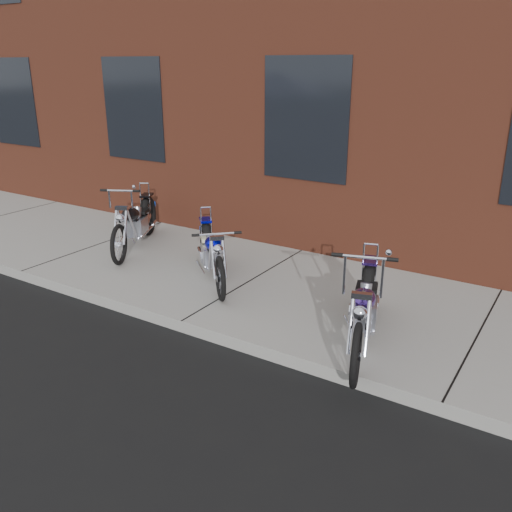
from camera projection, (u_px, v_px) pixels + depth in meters
The scene contains 6 objects.
ground at pixel (182, 333), 6.37m from camera, with size 120.00×120.00×0.00m, color black.
sidewalk at pixel (251, 285), 7.54m from camera, with size 22.00×3.00×0.15m, color gray.
building_brick at pixel (418, 12), 11.38m from camera, with size 22.00×10.00×8.00m, color brown.
chopper_purple at pixel (364, 311), 5.68m from camera, with size 0.79×2.08×1.20m.
chopper_blue at pixel (212, 254), 7.46m from camera, with size 1.48×1.50×0.88m.
chopper_third at pixel (135, 224), 8.73m from camera, with size 1.05×1.96×1.09m.
Camera 1 is at (3.80, -4.34, 3.00)m, focal length 38.00 mm.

